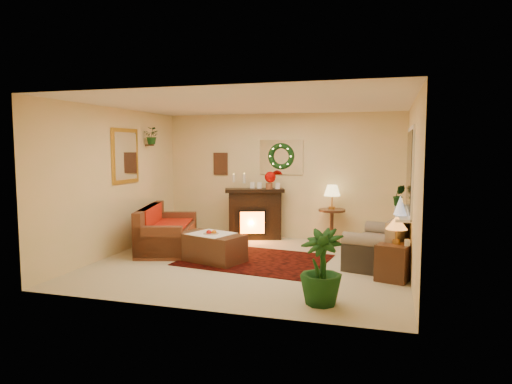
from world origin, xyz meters
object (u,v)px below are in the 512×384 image
(sofa, at_px, (168,226))
(side_table_round, at_px, (332,227))
(fireplace, at_px, (255,213))
(end_table_square, at_px, (393,262))
(loveseat, at_px, (380,239))
(coffee_table, at_px, (211,249))

(sofa, xyz_separation_m, side_table_round, (2.90, 1.36, -0.10))
(sofa, height_order, fireplace, fireplace)
(sofa, height_order, side_table_round, sofa)
(side_table_round, bearing_deg, fireplace, 179.73)
(sofa, relative_size, side_table_round, 2.74)
(fireplace, bearing_deg, end_table_square, -59.32)
(loveseat, distance_m, coffee_table, 2.79)
(end_table_square, bearing_deg, fireplace, 140.19)
(fireplace, relative_size, end_table_square, 2.04)
(sofa, height_order, end_table_square, sofa)
(coffee_table, bearing_deg, end_table_square, 13.50)
(end_table_square, bearing_deg, sofa, 167.11)
(sofa, distance_m, end_table_square, 4.17)
(fireplace, relative_size, coffee_table, 0.98)
(side_table_round, xyz_separation_m, end_table_square, (1.16, -2.29, -0.05))
(sofa, distance_m, loveseat, 3.86)
(coffee_table, bearing_deg, sofa, 170.16)
(end_table_square, bearing_deg, coffee_table, 174.19)
(loveseat, relative_size, end_table_square, 2.68)
(sofa, bearing_deg, side_table_round, 9.26)
(loveseat, bearing_deg, side_table_round, 137.77)
(coffee_table, bearing_deg, loveseat, 30.53)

